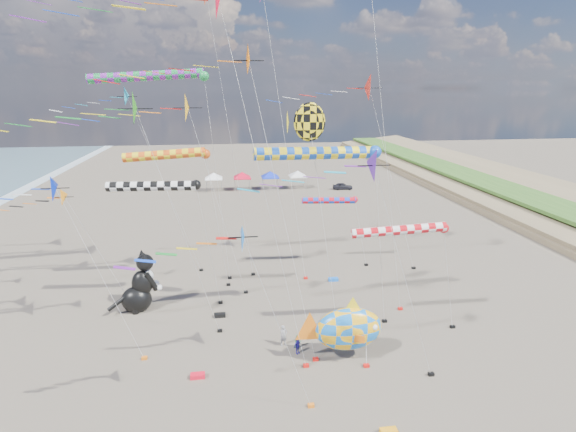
# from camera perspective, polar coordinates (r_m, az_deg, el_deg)

# --- Properties ---
(delta_kite_0) EXTENTS (13.63, 2.66, 23.37)m
(delta_kite_0) POSITION_cam_1_polar(r_m,az_deg,el_deg) (25.47, -9.46, 25.26)
(delta_kite_0) COLOR red
(delta_kite_0) RESTS_ON ground
(delta_kite_1) EXTENTS (12.24, 1.94, 20.12)m
(delta_kite_1) POSITION_cam_1_polar(r_m,az_deg,el_deg) (25.77, -8.81, 18.40)
(delta_kite_1) COLOR #FF6E02
(delta_kite_1) RESTS_ON ground
(delta_kite_2) EXTENTS (8.94, 1.59, 11.62)m
(delta_kite_2) POSITION_cam_1_polar(r_m,az_deg,el_deg) (22.47, -7.83, -2.84)
(delta_kite_2) COLOR blue
(delta_kite_2) RESTS_ON ground
(delta_kite_3) EXTENTS (10.14, 2.00, 14.71)m
(delta_kite_3) POSITION_cam_1_polar(r_m,az_deg,el_deg) (24.87, 11.41, 5.90)
(delta_kite_3) COLOR #5116A3
(delta_kite_3) RESTS_ON ground
(delta_kite_4) EXTENTS (14.03, 2.55, 17.43)m
(delta_kite_4) POSITION_cam_1_polar(r_m,az_deg,el_deg) (36.97, -14.62, 12.80)
(delta_kite_4) COLOR #F6AA18
(delta_kite_4) RESTS_ON ground
(delta_kite_5) EXTENTS (10.16, 1.88, 12.64)m
(delta_kite_5) POSITION_cam_1_polar(r_m,az_deg,el_deg) (30.16, -28.72, 2.05)
(delta_kite_5) COLOR #0524C2
(delta_kite_5) RESTS_ON ground
(delta_kite_7) EXTENTS (12.24, 2.32, 17.60)m
(delta_kite_7) POSITION_cam_1_polar(r_m,az_deg,el_deg) (30.90, -19.04, 12.43)
(delta_kite_7) COLOR #2A921B
(delta_kite_7) RESTS_ON ground
(delta_kite_9) EXTENTS (10.11, 1.62, 9.91)m
(delta_kite_9) POSITION_cam_1_polar(r_m,az_deg,el_deg) (39.95, -28.06, 1.17)
(delta_kite_9) COLOR orange
(delta_kite_9) RESTS_ON ground
(delta_kite_10) EXTENTS (10.23, 1.88, 17.89)m
(delta_kite_10) POSITION_cam_1_polar(r_m,az_deg,el_deg) (43.13, -18.99, 13.78)
(delta_kite_10) COLOR #1EA1CB
(delta_kite_10) RESTS_ON ground
(delta_kite_11) EXTENTS (13.58, 2.79, 19.09)m
(delta_kite_11) POSITION_cam_1_polar(r_m,az_deg,el_deg) (42.12, 10.87, 15.50)
(delta_kite_11) COLOR red
(delta_kite_11) RESTS_ON ground
(windsock_0) EXTENTS (8.43, 0.81, 10.71)m
(windsock_0) POSITION_cam_1_polar(r_m,az_deg,el_deg) (36.17, -16.31, 3.61)
(windsock_0) COLOR black
(windsock_0) RESTS_ON ground
(windsock_1) EXTENTS (11.04, 0.84, 18.97)m
(windsock_1) POSITION_cam_1_polar(r_m,az_deg,el_deg) (40.48, -16.86, 16.57)
(windsock_1) COLOR #18863C
(windsock_1) RESTS_ON ground
(windsock_2) EXTENTS (6.93, 0.65, 7.38)m
(windsock_2) POSITION_cam_1_polar(r_m,az_deg,el_deg) (43.95, 5.62, 1.92)
(windsock_2) COLOR red
(windsock_2) RESTS_ON ground
(windsock_3) EXTENTS (8.46, 0.84, 12.63)m
(windsock_3) POSITION_cam_1_polar(r_m,az_deg,el_deg) (39.17, -14.81, 7.46)
(windsock_3) COLOR #E35313
(windsock_3) RESTS_ON ground
(windsock_4) EXTENTS (8.35, 0.72, 8.40)m
(windsock_4) POSITION_cam_1_polar(r_m,az_deg,el_deg) (32.41, 14.51, -1.79)
(windsock_4) COLOR red
(windsock_4) RESTS_ON ground
(windsock_5) EXTENTS (10.13, 0.91, 13.76)m
(windsock_5) POSITION_cam_1_polar(r_m,az_deg,el_deg) (31.04, 4.33, 7.91)
(windsock_5) COLOR #1248B8
(windsock_5) RESTS_ON ground
(angelfish_kite) EXTENTS (3.74, 3.02, 16.67)m
(angelfish_kite) POSITION_cam_1_polar(r_m,az_deg,el_deg) (31.35, 2.39, 11.61)
(angelfish_kite) COLOR yellow
(angelfish_kite) RESTS_ON ground
(cat_inflatable) EXTENTS (4.13, 3.15, 5.00)m
(cat_inflatable) POSITION_cam_1_polar(r_m,az_deg,el_deg) (38.65, -18.47, -7.90)
(cat_inflatable) COLOR black
(cat_inflatable) RESTS_ON ground
(fish_inflatable) EXTENTS (6.00, 2.15, 4.62)m
(fish_inflatable) POSITION_cam_1_polar(r_m,az_deg,el_deg) (30.71, 7.61, -14.00)
(fish_inflatable) COLOR blue
(fish_inflatable) RESTS_ON ground
(person_adult) EXTENTS (0.66, 0.56, 1.55)m
(person_adult) POSITION_cam_1_polar(r_m,az_deg,el_deg) (32.74, -0.58, -14.94)
(person_adult) COLOR gray
(person_adult) RESTS_ON ground
(child_green) EXTENTS (0.61, 0.56, 1.02)m
(child_green) POSITION_cam_1_polar(r_m,az_deg,el_deg) (32.57, 1.25, -15.67)
(child_green) COLOR #23804E
(child_green) RESTS_ON ground
(child_blue) EXTENTS (0.70, 0.57, 1.11)m
(child_blue) POSITION_cam_1_polar(r_m,az_deg,el_deg) (32.00, 1.22, -16.20)
(child_blue) COLOR #241C99
(child_blue) RESTS_ON ground
(kite_bag_0) EXTENTS (0.90, 0.44, 0.30)m
(kite_bag_0) POSITION_cam_1_polar(r_m,az_deg,el_deg) (26.75, 12.66, -25.16)
(kite_bag_0) COLOR #FFA415
(kite_bag_0) RESTS_ON ground
(kite_bag_1) EXTENTS (0.90, 0.44, 0.30)m
(kite_bag_1) POSITION_cam_1_polar(r_m,az_deg,el_deg) (43.11, 5.77, -8.00)
(kite_bag_1) COLOR blue
(kite_bag_1) RESTS_ON ground
(kite_bag_2) EXTENTS (0.90, 0.44, 0.30)m
(kite_bag_2) POSITION_cam_1_polar(r_m,az_deg,el_deg) (37.02, -8.65, -12.34)
(kite_bag_2) COLOR black
(kite_bag_2) RESTS_ON ground
(kite_bag_3) EXTENTS (0.90, 0.44, 0.30)m
(kite_bag_3) POSITION_cam_1_polar(r_m,az_deg,el_deg) (30.50, -11.40, -19.27)
(kite_bag_3) COLOR red
(kite_bag_3) RESTS_ON ground
(tent_row) EXTENTS (19.20, 4.20, 3.80)m
(tent_row) POSITION_cam_1_polar(r_m,az_deg,el_deg) (80.41, -4.06, 5.54)
(tent_row) COLOR white
(tent_row) RESTS_ON ground
(parked_car) EXTENTS (3.71, 1.85, 1.21)m
(parked_car) POSITION_cam_1_polar(r_m,az_deg,el_deg) (81.48, 6.95, 3.78)
(parked_car) COLOR #26262D
(parked_car) RESTS_ON ground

